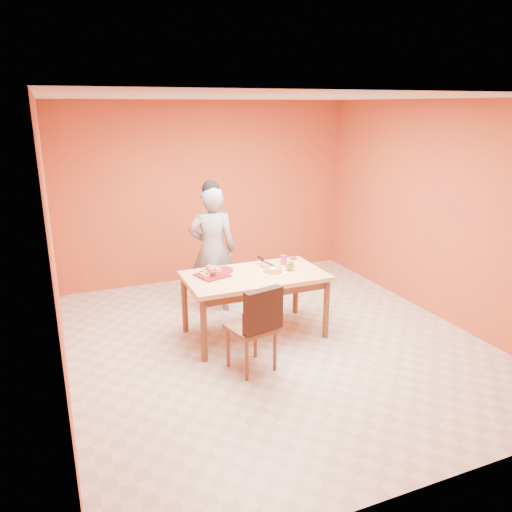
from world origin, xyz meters
name	(u,v)px	position (x,y,z in m)	size (l,w,h in m)	color
floor	(275,341)	(0.00, 0.00, 0.00)	(5.00, 5.00, 0.00)	beige
ceiling	(278,97)	(0.00, 0.00, 2.70)	(5.00, 5.00, 0.00)	silver
wall_back	(207,192)	(0.00, 2.50, 1.35)	(4.50, 4.50, 0.00)	#B54629
wall_left	(53,251)	(-2.25, 0.00, 1.35)	(5.00, 5.00, 0.00)	#B54629
wall_right	(440,212)	(2.25, 0.00, 1.35)	(5.00, 5.00, 0.00)	#B54629
dining_table	(255,282)	(-0.14, 0.27, 0.67)	(1.60, 0.90, 0.76)	#E2B876
dining_chair	(252,326)	(-0.48, -0.48, 0.49)	(0.52, 0.58, 0.94)	brown
pastry_pile	(212,271)	(-0.61, 0.39, 0.83)	(0.29, 0.29, 0.09)	#E29E60
person	(212,250)	(-0.35, 1.19, 0.83)	(0.60, 0.40, 1.65)	gray
pastry_platter	(212,275)	(-0.61, 0.39, 0.77)	(0.32, 0.32, 0.02)	maroon
red_dinner_plate	(222,270)	(-0.45, 0.52, 0.77)	(0.27, 0.27, 0.02)	maroon
white_cake_plate	(273,273)	(0.06, 0.21, 0.77)	(0.31, 0.31, 0.01)	white
sponge_cake	(273,270)	(0.06, 0.21, 0.80)	(0.22, 0.22, 0.05)	gold
cake_server	(267,263)	(0.07, 0.39, 0.83)	(0.05, 0.28, 0.01)	silver
egg_ornament	(290,265)	(0.29, 0.23, 0.83)	(0.10, 0.08, 0.13)	olive
magenta_glass	(284,260)	(0.33, 0.47, 0.82)	(0.08, 0.08, 0.11)	#BC1C79
checker_tin	(293,258)	(0.53, 0.62, 0.77)	(0.09, 0.09, 0.03)	#391F0F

